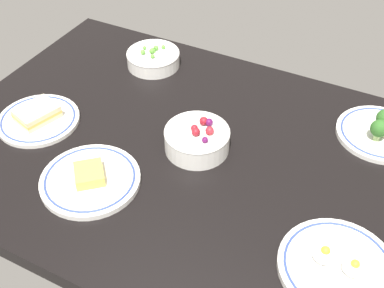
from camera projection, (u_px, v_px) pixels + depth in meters
dining_table at (192, 156)px, 118.84cm from camera, size 121.69×83.91×4.00cm
plate_sandwich at (38, 118)px, 124.57cm from camera, size 20.53×20.53×4.25cm
bowl_berries at (197, 139)px, 115.96cm from camera, size 15.48×15.48×7.21cm
bowl_peas at (153, 58)px, 143.08cm from camera, size 15.33×15.33×5.46cm
plate_eggs at (337, 266)px, 92.28cm from camera, size 22.37×22.37×4.77cm
plate_cheese at (90, 179)px, 109.07cm from camera, size 22.18×22.18×3.86cm
plate_broccoli at (382, 130)px, 119.75cm from camera, size 21.00×21.00×7.95cm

